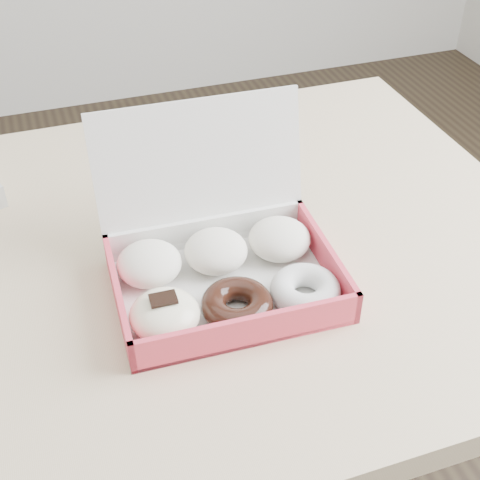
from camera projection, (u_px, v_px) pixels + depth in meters
name	position (u px, v px, depth m)	size (l,w,h in m)	color
table	(130.00, 299.00, 0.95)	(1.20, 0.80, 0.75)	tan
donut_box	(220.00, 264.00, 0.84)	(0.29, 0.26, 0.20)	silver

